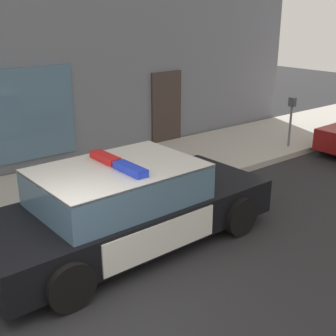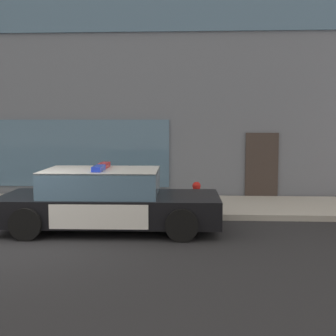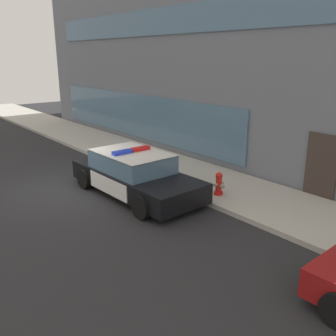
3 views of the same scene
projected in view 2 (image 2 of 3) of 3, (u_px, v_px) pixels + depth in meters
ground at (7, 245)px, 9.13m from camera, size 48.00×48.00×0.00m
sidewalk at (63, 205)px, 13.11m from camera, size 48.00×2.98×0.15m
storefront_building at (79, 87)px, 20.22m from camera, size 23.84×11.98×7.93m
police_cruiser at (108, 200)px, 10.37m from camera, size 4.92×2.25×1.49m
fire_hydrant at (197, 196)px, 12.05m from camera, size 0.34×0.39×0.73m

